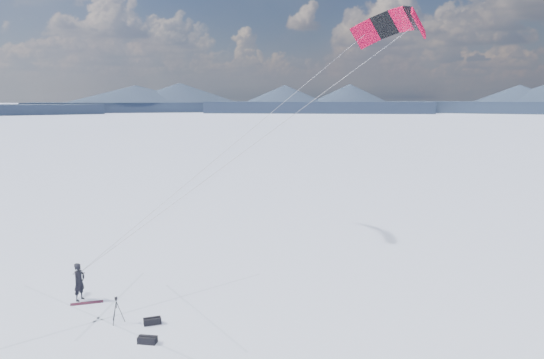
{
  "coord_description": "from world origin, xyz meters",
  "views": [
    {
      "loc": [
        5.51,
        -21.14,
        9.59
      ],
      "look_at": [
        7.49,
        6.05,
        5.34
      ],
      "focal_mm": 35.0,
      "sensor_mm": 36.0,
      "label": 1
    }
  ],
  "objects": [
    {
      "name": "horizon_hills",
      "position": [
        -0.0,
        -0.0,
        4.17
      ],
      "size": [
        704.0,
        704.42,
        9.72
      ],
      "color": "black",
      "rests_on": "ground"
    },
    {
      "name": "snow_tracks",
      "position": [
        -1.98,
        0.09,
        0.0
      ],
      "size": [
        13.93,
        9.84,
        0.01
      ],
      "color": "#B0BCD4",
      "rests_on": "ground"
    },
    {
      "name": "gear_bag_b",
      "position": [
        2.04,
        -1.22,
        0.15
      ],
      "size": [
        0.8,
        0.51,
        0.34
      ],
      "rotation": [
        0.0,
        0.0,
        -0.23
      ],
      "color": "black",
      "rests_on": "ground"
    },
    {
      "name": "ground",
      "position": [
        0.0,
        0.0,
        0.0
      ],
      "size": [
        1800.0,
        1800.0,
        0.0
      ],
      "primitive_type": "plane",
      "color": "white"
    },
    {
      "name": "snowkiter",
      "position": [
        -1.88,
        3.56,
        0.0
      ],
      "size": [
        0.67,
        0.79,
        1.82
      ],
      "primitive_type": "imported",
      "rotation": [
        0.0,
        0.0,
        1.15
      ],
      "color": "black",
      "rests_on": "ground"
    },
    {
      "name": "tripod",
      "position": [
        0.43,
        0.82,
        0.75
      ],
      "size": [
        0.57,
        0.59,
        1.15
      ],
      "rotation": [
        0.0,
        0.0,
        0.22
      ],
      "color": "black",
      "rests_on": "ground"
    },
    {
      "name": "gear_bag_a",
      "position": [
        1.96,
        0.55,
        0.14
      ],
      "size": [
        0.8,
        0.53,
        0.33
      ],
      "rotation": [
        0.0,
        0.0,
        0.27
      ],
      "color": "black",
      "rests_on": "ground"
    },
    {
      "name": "snowboard",
      "position": [
        -1.46,
        3.12,
        0.02
      ],
      "size": [
        1.49,
        0.6,
        0.04
      ],
      "primitive_type": "cube",
      "rotation": [
        0.0,
        0.0,
        0.23
      ],
      "color": "maroon",
      "rests_on": "ground"
    },
    {
      "name": "power_kite",
      "position": [
        14.37,
        8.4,
        13.46
      ],
      "size": [
        17.67,
        7.92,
        13.13
      ],
      "color": "red",
      "rests_on": "ground"
    }
  ]
}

